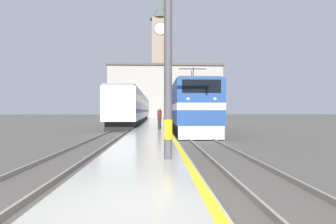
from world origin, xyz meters
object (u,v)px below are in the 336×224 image
object	(u,v)px
locomotive_train	(186,108)
catenary_mast	(171,14)
person_on_platform	(159,117)
second_waiting_passenger	(159,118)
passenger_train	(135,108)
clock_tower	(160,58)

from	to	relation	value
locomotive_train	catenary_mast	xyz separation A→B (m)	(-2.19, -15.38, 2.73)
locomotive_train	person_on_platform	bearing A→B (deg)	-160.08
catenary_mast	second_waiting_passenger	world-z (taller)	catenary_mast
catenary_mast	passenger_train	bearing A→B (deg)	96.97
person_on_platform	second_waiting_passenger	world-z (taller)	person_on_platform
passenger_train	clock_tower	world-z (taller)	clock_tower
catenary_mast	second_waiting_passenger	size ratio (longest dim) A/B	5.14
passenger_train	person_on_platform	world-z (taller)	passenger_train
second_waiting_passenger	locomotive_train	bearing A→B (deg)	46.93
catenary_mast	person_on_platform	xyz separation A→B (m)	(-0.23, 14.50, -3.51)
clock_tower	passenger_train	bearing A→B (deg)	-96.54
catenary_mast	person_on_platform	distance (m)	14.92
locomotive_train	person_on_platform	world-z (taller)	locomotive_train
passenger_train	second_waiting_passenger	distance (m)	17.28
locomotive_train	passenger_train	xyz separation A→B (m)	(-5.82, 14.31, 0.16)
person_on_platform	catenary_mast	bearing A→B (deg)	-89.08
locomotive_train	clock_tower	bearing A→B (deg)	92.07
catenary_mast	second_waiting_passenger	distance (m)	13.25
catenary_mast	clock_tower	size ratio (longest dim) A/B	0.28
person_on_platform	second_waiting_passenger	xyz separation A→B (m)	(-0.01, -1.73, -0.01)
locomotive_train	clock_tower	distance (m)	51.66
second_waiting_passenger	clock_tower	xyz separation A→B (m)	(0.65, 52.12, 15.40)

